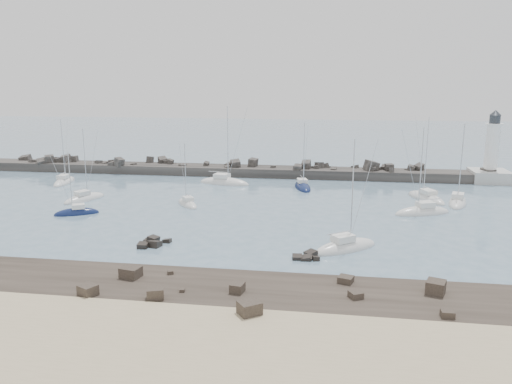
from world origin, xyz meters
TOP-DOWN VIEW (x-y plane):
  - ground at (0.00, 0.00)m, footprint 400.00×400.00m
  - sand_strip at (0.00, -32.00)m, footprint 140.00×14.00m
  - rock_shelf at (0.06, -21.97)m, footprint 140.00×12.00m
  - rock_cluster_near at (-4.41, -8.64)m, footprint 3.53×3.84m
  - rock_cluster_far at (14.13, -10.68)m, footprint 3.10×2.89m
  - breakwater at (-7.68, 38.02)m, footprint 115.00×7.63m
  - lighthouse at (47.00, 38.00)m, footprint 7.00×7.00m
  - sailboat_1 at (-34.31, 24.45)m, footprint 3.69×8.64m
  - sailboat_2 at (-20.40, 3.09)m, footprint 6.54×4.63m
  - sailboat_3 at (-23.64, 11.78)m, footprint 5.48×8.30m
  - sailboat_4 at (-3.64, 28.36)m, footprint 10.51×5.21m
  - sailboat_5 at (-5.83, 10.98)m, footprint 5.53×6.54m
  - sailboat_6 at (18.40, -7.02)m, footprint 8.54×7.51m
  - sailboat_7 at (11.41, 26.73)m, footprint 4.46×8.57m
  - sailboat_8 at (30.03, 10.98)m, footprint 9.07×5.65m
  - sailboat_9 at (32.21, 20.61)m, footprint 6.53×9.55m
  - sailboat_11 at (36.64, 18.20)m, footprint 4.98×9.02m

SIDE VIEW (x-z plane):
  - ground at x=0.00m, z-range 0.00..0.00m
  - sand_strip at x=0.00m, z-range -0.50..0.50m
  - rock_shelf at x=0.06m, z-range -1.00..1.04m
  - rock_cluster_far at x=14.13m, z-range -0.54..0.63m
  - rock_cluster_near at x=-4.41m, z-range -0.65..0.86m
  - sailboat_5 at x=-5.83m, z-range -5.16..5.42m
  - sailboat_3 at x=-23.64m, z-range -6.21..6.49m
  - sailboat_7 at x=11.41m, z-range -6.38..6.66m
  - sailboat_2 at x=-20.40m, z-range -5.00..5.28m
  - sailboat_1 at x=-34.31m, z-range -6.52..6.81m
  - sailboat_9 at x=32.21m, z-range -7.15..7.44m
  - sailboat_4 at x=-3.64m, z-range -7.82..8.13m
  - sailboat_8 at x=30.03m, z-range -6.79..7.10m
  - sailboat_6 at x=18.40m, z-range -6.83..7.14m
  - sailboat_11 at x=36.64m, z-range -6.75..7.06m
  - breakwater at x=-7.68m, z-range -2.34..3.01m
  - lighthouse at x=47.00m, z-range -4.21..10.39m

